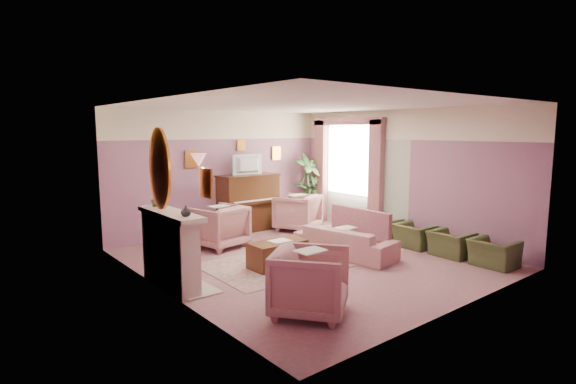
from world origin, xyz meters
TOP-DOWN VIEW (x-y plane):
  - floor at (0.00, 0.00)m, footprint 5.50×6.00m
  - ceiling at (0.00, 0.00)m, footprint 5.50×6.00m
  - wall_back at (0.00, 3.00)m, footprint 5.50×0.02m
  - wall_front at (0.00, -3.00)m, footprint 5.50×0.02m
  - wall_left at (-2.75, 0.00)m, footprint 0.02×6.00m
  - wall_right at (2.75, 0.00)m, footprint 0.02×6.00m
  - picture_rail_band at (0.00, 2.99)m, footprint 5.50×0.01m
  - stripe_panel at (2.73, 1.30)m, footprint 0.01×3.00m
  - fireplace_surround at (-2.59, 0.20)m, footprint 0.30×1.40m
  - fireplace_inset at (-2.49, 0.20)m, footprint 0.18×0.72m
  - fire_ember at (-2.45, 0.20)m, footprint 0.06×0.54m
  - mantel_shelf at (-2.56, 0.20)m, footprint 0.40×1.55m
  - hearth at (-2.39, 0.20)m, footprint 0.55×1.50m
  - mirror_frame at (-2.70, 0.20)m, footprint 0.04×0.72m
  - mirror_glass at (-2.67, 0.20)m, footprint 0.01×0.60m
  - sconce_shade at (-2.62, -0.85)m, footprint 0.20×0.20m
  - piano at (0.50, 2.68)m, footprint 1.40×0.60m
  - piano_keyshelf at (0.50, 2.33)m, footprint 1.30×0.12m
  - piano_keys at (0.50, 2.33)m, footprint 1.20×0.08m
  - piano_top at (0.50, 2.68)m, footprint 1.45×0.65m
  - television at (0.50, 2.63)m, footprint 0.80×0.12m
  - print_back_left at (-0.80, 2.96)m, footprint 0.30×0.03m
  - print_back_right at (1.55, 2.96)m, footprint 0.26×0.03m
  - print_back_mid at (0.50, 2.96)m, footprint 0.22×0.03m
  - print_left_wall at (-2.71, -1.20)m, footprint 0.03×0.28m
  - window_blind at (2.70, 1.55)m, footprint 0.03×1.40m
  - curtain_left at (2.62, 0.63)m, footprint 0.16×0.34m
  - curtain_right at (2.62, 2.47)m, footprint 0.16×0.34m
  - pelmet at (2.62, 1.55)m, footprint 0.16×2.20m
  - mantel_plant at (-2.55, 0.75)m, footprint 0.16×0.16m
  - mantel_vase at (-2.55, -0.30)m, footprint 0.16×0.16m
  - area_rug at (-0.62, 0.06)m, footprint 2.55×1.87m
  - coffee_table at (-0.72, -0.03)m, footprint 1.01×0.51m
  - table_paper at (-0.67, -0.03)m, footprint 0.35×0.28m
  - sofa at (0.66, -0.31)m, footprint 0.64×1.92m
  - sofa_throw at (1.06, -0.31)m, footprint 0.10×1.45m
  - floral_armchair_left at (-0.83, 1.76)m, footprint 0.91×0.91m
  - floral_armchair_right at (1.40, 1.95)m, footprint 0.91×0.91m
  - floral_armchair_front at (-1.63, -1.90)m, footprint 0.91×0.91m
  - olive_chair_a at (2.21, -2.38)m, footprint 0.51×0.73m
  - olive_chair_b at (2.21, -1.56)m, footprint 0.51×0.73m
  - olive_chair_c at (2.21, -0.74)m, footprint 0.51×0.73m
  - olive_chair_d at (2.21, 0.08)m, footprint 0.51×0.73m
  - side_table at (2.35, 2.64)m, footprint 0.52×0.52m
  - side_plant_big at (2.35, 2.64)m, footprint 0.30×0.30m
  - side_plant_small at (2.47, 2.54)m, footprint 0.16×0.16m
  - palm_pot at (2.26, 2.55)m, footprint 0.34×0.34m
  - palm_plant at (2.26, 2.55)m, footprint 0.76×0.76m

SIDE VIEW (x-z plane):
  - floor at x=0.00m, z-range -0.01..0.01m
  - area_rug at x=-0.62m, z-range 0.00..0.01m
  - hearth at x=-2.39m, z-range 0.00..0.02m
  - palm_pot at x=2.26m, z-range 0.00..0.34m
  - fire_ember at x=-2.45m, z-range 0.17..0.27m
  - coffee_table at x=-0.72m, z-range 0.00..0.45m
  - olive_chair_a at x=2.21m, z-range 0.00..0.63m
  - olive_chair_b at x=2.21m, z-range 0.00..0.63m
  - olive_chair_c at x=2.21m, z-range 0.00..0.63m
  - olive_chair_d at x=2.21m, z-range 0.00..0.63m
  - side_table at x=2.35m, z-range 0.00..0.70m
  - sofa at x=0.66m, z-range 0.00..0.77m
  - fireplace_inset at x=-2.49m, z-range 0.06..0.74m
  - table_paper at x=-0.67m, z-range 0.45..0.46m
  - floral_armchair_left at x=-0.83m, z-range 0.00..0.95m
  - floral_armchair_right at x=1.40m, z-range 0.00..0.95m
  - floral_armchair_front at x=-1.63m, z-range 0.00..0.95m
  - fireplace_surround at x=-2.59m, z-range 0.00..1.10m
  - sofa_throw at x=1.06m, z-range 0.33..0.87m
  - piano at x=0.50m, z-range 0.00..1.30m
  - piano_keyshelf at x=0.50m, z-range 0.69..0.75m
  - piano_keys at x=0.50m, z-range 0.75..0.77m
  - side_plant_small at x=2.47m, z-range 0.70..0.98m
  - side_plant_big at x=2.35m, z-range 0.70..1.04m
  - palm_plant at x=2.26m, z-range 0.34..1.78m
  - stripe_panel at x=2.73m, z-range 0.00..2.15m
  - mantel_shelf at x=-2.56m, z-range 1.09..1.16m
  - mantel_vase at x=-2.55m, z-range 1.15..1.31m
  - mantel_plant at x=-2.55m, z-range 1.15..1.43m
  - curtain_left at x=2.62m, z-range 0.00..2.60m
  - curtain_right at x=2.62m, z-range 0.00..2.60m
  - piano_top at x=0.50m, z-range 1.29..1.33m
  - wall_back at x=0.00m, z-range 0.00..2.80m
  - wall_front at x=0.00m, z-range 0.00..2.80m
  - wall_left at x=-2.75m, z-range 0.00..2.80m
  - wall_right at x=2.75m, z-range 0.00..2.80m
  - television at x=0.50m, z-range 1.36..1.84m
  - window_blind at x=2.70m, z-range 0.80..2.60m
  - print_back_left at x=-0.80m, z-range 1.53..1.91m
  - print_left_wall at x=-2.71m, z-range 1.54..1.90m
  - print_back_right at x=1.55m, z-range 1.61..1.95m
  - mirror_frame at x=-2.70m, z-range 1.20..2.40m
  - mirror_glass at x=-2.67m, z-range 1.27..2.33m
  - sconce_shade at x=-2.62m, z-range 1.90..2.06m
  - print_back_mid at x=0.50m, z-range 1.87..2.13m
  - picture_rail_band at x=0.00m, z-range 2.15..2.80m
  - pelmet at x=2.62m, z-range 2.48..2.64m
  - ceiling at x=0.00m, z-range 2.79..2.80m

